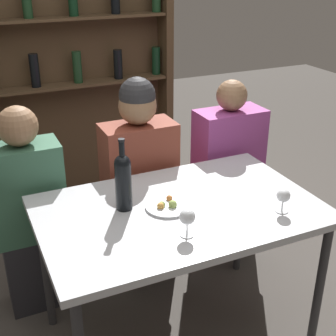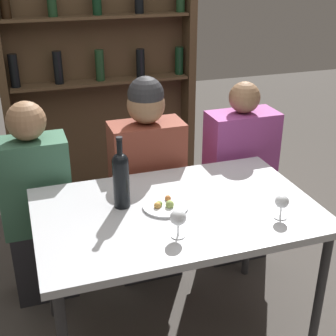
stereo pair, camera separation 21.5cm
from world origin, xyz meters
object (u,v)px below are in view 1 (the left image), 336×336
Objects in this scene: wine_glass_0 at (283,197)px; seated_person_left at (31,217)px; food_plate_0 at (168,206)px; seated_person_right at (227,177)px; seated_person_center at (140,186)px; wine_glass_1 at (187,217)px; wine_bottle at (123,179)px.

wine_glass_0 is 0.10× the size of seated_person_left.
seated_person_right is at bearing 39.71° from food_plate_0.
seated_person_center is 0.60m from seated_person_right.
seated_person_center is 1.07× the size of seated_person_right.
seated_person_right is at bearing 75.53° from wine_glass_0.
seated_person_right reaches higher than wine_glass_1.
food_plate_0 is 0.90m from seated_person_right.
wine_bottle is 0.29× the size of seated_person_left.
wine_glass_1 is at bearing -95.92° from food_plate_0.
seated_person_right is (0.21, 0.80, -0.30)m from wine_glass_0.
seated_person_left is at bearing 141.83° from wine_glass_0.
wine_glass_1 is at bearing -63.59° from wine_bottle.
seated_person_center reaches higher than wine_bottle.
seated_person_left is at bearing 135.32° from food_plate_0.
seated_person_left reaches higher than wine_bottle.
wine_bottle reaches higher than food_plate_0.
wine_glass_0 is at bearing -104.47° from seated_person_right.
wine_bottle is at bearing -118.56° from seated_person_center.
seated_person_center reaches higher than food_plate_0.
seated_person_center is at bearing 82.63° from food_plate_0.
wine_glass_1 is at bearing -96.93° from seated_person_center.
food_plate_0 is 0.82m from seated_person_left.
seated_person_left is 0.94× the size of seated_person_center.
wine_bottle is 2.75× the size of wine_glass_1.
seated_person_right is at bearing 0.00° from seated_person_center.
food_plate_0 is 0.18× the size of seated_person_left.
wine_glass_1 reaches higher than wine_glass_0.
seated_person_center reaches higher than wine_glass_1.
wine_glass_1 is at bearing -130.87° from seated_person_right.
food_plate_0 is at bearing -44.68° from seated_person_left.
seated_person_right reaches higher than wine_glass_0.
seated_person_left is (-0.37, 0.48, -0.37)m from wine_bottle.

